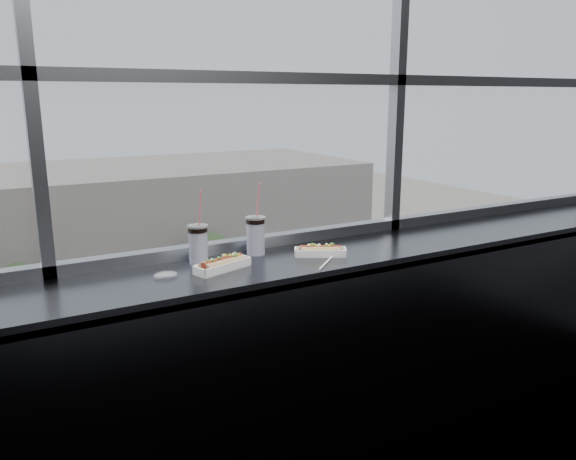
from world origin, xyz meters
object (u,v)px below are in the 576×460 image
hotdog_tray_right (320,251)px  soda_cup_left (198,243)px  loose_straw (327,262)px  wrapper (166,275)px  car_far_c (264,310)px  car_far_b (115,339)px  tree_right (210,259)px  car_near_c (25,455)px  pedestrian_c (137,308)px  hotdog_tray_left (223,264)px  soda_cup_right (256,234)px  car_near_e (391,355)px  pedestrian_d (171,301)px  tree_center (19,291)px

hotdog_tray_right → soda_cup_left: bearing=-167.5°
loose_straw → wrapper: wrapper is taller
soda_cup_left → car_far_c: soda_cup_left is taller
car_far_b → tree_right: 8.07m
car_near_c → pedestrian_c: 14.03m
hotdog_tray_right → loose_straw: bearing=-79.5°
car_far_b → tree_right: bearing=-52.0°
wrapper → car_far_c: wrapper is taller
car_near_c → pedestrian_c: bearing=-35.7°
hotdog_tray_left → pedestrian_c: (6.28, 28.51, -11.16)m
hotdog_tray_right → car_far_c: 29.21m
hotdog_tray_right → loose_straw: size_ratio=1.09×
soda_cup_right → car_near_e: size_ratio=0.06×
hotdog_tray_right → pedestrian_c: hotdog_tray_right is taller
pedestrian_d → car_far_c: bearing=45.0°
car_far_c → car_near_e: size_ratio=0.99×
pedestrian_d → soda_cup_right: bearing=-15.9°
pedestrian_c → tree_center: size_ratio=0.40×
wrapper → car_far_b: 26.98m
loose_straw → pedestrian_c: 31.29m
pedestrian_d → tree_right: bearing=87.3°
tree_right → car_far_b: bearing=-149.0°
soda_cup_left → car_far_c: bearing=62.7°
car_far_c → tree_right: 4.86m
wrapper → tree_center: (0.57, 28.27, -8.99)m
soda_cup_left → soda_cup_right: 0.32m
car_near_e → pedestrian_c: size_ratio=3.44×
pedestrian_c → car_near_e: bearing=125.5°
wrapper → pedestrian_d: 31.64m
hotdog_tray_left → car_far_b: (4.14, 24.29, -10.96)m
tree_center → wrapper: bearing=-91.2°
soda_cup_right → car_near_c: soda_cup_right is taller
pedestrian_c → wrapper: bearing=77.0°
wrapper → tree_center: 29.67m
hotdog_tray_right → car_far_b: bearing=110.2°
hotdog_tray_left → loose_straw: hotdog_tray_left is taller
car_far_c → tree_center: (-12.11, 4.00, 2.01)m
hotdog_tray_left → soda_cup_left: (-0.06, 0.15, 0.08)m
wrapper → car_near_c: wrapper is taller
car_near_e → hotdog_tray_left: bearing=132.5°
wrapper → tree_right: (11.08, 28.27, -8.75)m
soda_cup_left → car_far_b: (4.20, 24.14, -11.04)m
hotdog_tray_left → loose_straw: 0.52m
loose_straw → wrapper: size_ratio=2.43×
car_far_c → car_near_c: 15.27m
car_far_c → car_near_c: size_ratio=0.91×
tree_center → car_near_c: bearing=-94.3°
soda_cup_left → pedestrian_d: size_ratio=0.18×
soda_cup_right → car_far_c: 29.20m
car_near_c → soda_cup_left: bearing=175.5°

